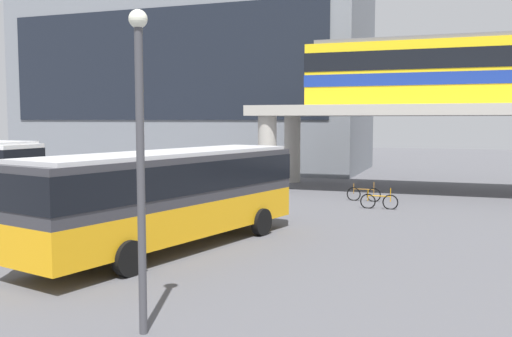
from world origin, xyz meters
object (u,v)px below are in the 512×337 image
object	(u,v)px
bicycle_brown	(364,194)
pedestrian_waiting_near_stop	(47,174)
pedestrian_walking_across	(163,185)
bus_main	(171,189)
bicycle_orange	(379,201)
pedestrian_at_kerb	(115,190)
station_building	(192,79)

from	to	relation	value
bicycle_brown	pedestrian_waiting_near_stop	xyz separation A→B (m)	(-19.53, -0.71, 0.48)
bicycle_brown	pedestrian_waiting_near_stop	bearing A→B (deg)	-177.92
pedestrian_walking_across	pedestrian_waiting_near_stop	xyz separation A→B (m)	(-9.53, 2.58, 0.02)
bus_main	pedestrian_waiting_near_stop	world-z (taller)	bus_main
bicycle_orange	pedestrian_at_kerb	distance (m)	12.79
station_building	bus_main	xyz separation A→B (m)	(13.66, -29.90, -5.86)
bicycle_brown	bicycle_orange	xyz separation A→B (m)	(1.10, -2.40, 0.00)
station_building	bicycle_orange	distance (m)	27.92
station_building	pedestrian_walking_across	size ratio (longest dim) A/B	17.53
pedestrian_waiting_near_stop	pedestrian_walking_across	bearing A→B (deg)	-15.15
bicycle_brown	pedestrian_walking_across	bearing A→B (deg)	-161.78
pedestrian_walking_across	pedestrian_at_kerb	distance (m)	2.85
station_building	bus_main	bearing A→B (deg)	-65.44
bus_main	pedestrian_at_kerb	world-z (taller)	bus_main
pedestrian_walking_across	pedestrian_at_kerb	size ratio (longest dim) A/B	1.02
bicycle_orange	pedestrian_walking_across	xyz separation A→B (m)	(-11.10, -0.89, 0.46)
bus_main	bicycle_orange	bearing A→B (deg)	63.81
station_building	bicycle_brown	size ratio (longest dim) A/B	17.03
station_building	pedestrian_waiting_near_stop	world-z (taller)	station_building
bicycle_orange	pedestrian_waiting_near_stop	size ratio (longest dim) A/B	1.01
station_building	bicycle_orange	world-z (taller)	station_building
bus_main	pedestrian_waiting_near_stop	xyz separation A→B (m)	(-15.29, 12.55, -1.15)
bicycle_brown	pedestrian_waiting_near_stop	distance (m)	19.55
bicycle_brown	pedestrian_walking_across	size ratio (longest dim) A/B	1.03
pedestrian_walking_across	pedestrian_waiting_near_stop	size ratio (longest dim) A/B	0.98
bicycle_orange	pedestrian_walking_across	size ratio (longest dim) A/B	1.03
station_building	pedestrian_at_kerb	size ratio (longest dim) A/B	17.84
bicycle_brown	bicycle_orange	world-z (taller)	same
station_building	pedestrian_at_kerb	world-z (taller)	station_building
pedestrian_at_kerb	bicycle_orange	bearing A→B (deg)	15.79
pedestrian_waiting_near_stop	bus_main	bearing A→B (deg)	-39.39
bicycle_brown	pedestrian_waiting_near_stop	size ratio (longest dim) A/B	1.01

